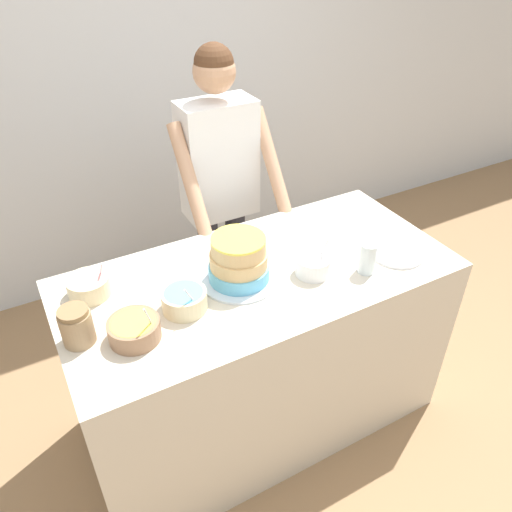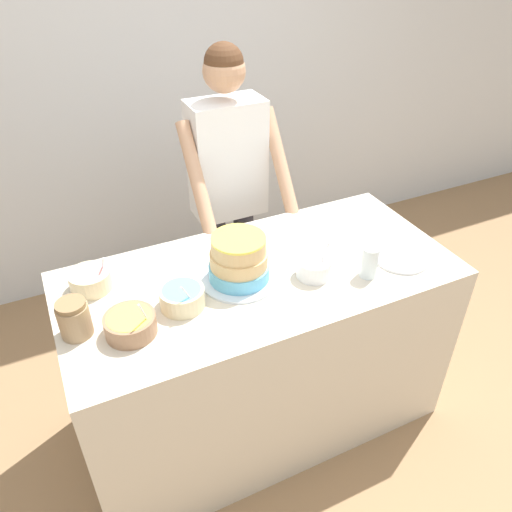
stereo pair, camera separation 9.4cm
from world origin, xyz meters
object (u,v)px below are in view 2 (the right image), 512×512
Objects in this scene: frosting_bowl_blue at (182,297)px; frosting_bowl_yellow at (130,324)px; frosting_bowl_pink at (90,280)px; drinking_glass at (369,262)px; cake at (239,261)px; person_baker at (229,176)px; stoneware_jar at (74,319)px; ceramic_plate at (401,258)px; frosting_bowl_white at (314,267)px.

frosting_bowl_blue is 0.93× the size of frosting_bowl_yellow.
frosting_bowl_pink reaches higher than drinking_glass.
frosting_bowl_yellow is at bearing -75.66° from frosting_bowl_pink.
cake is 0.48m from frosting_bowl_yellow.
stoneware_jar is at bearing -140.59° from person_baker.
stoneware_jar is (-1.11, 0.16, 0.00)m from drinking_glass.
stoneware_jar is at bearing 155.78° from frosting_bowl_yellow.
drinking_glass is (1.02, -0.39, 0.02)m from frosting_bowl_pink.
person_baker is 9.06× the size of frosting_bowl_yellow.
frosting_bowl_yellow is 1.35× the size of drinking_glass.
frosting_bowl_yellow is (-0.21, -0.06, -0.00)m from frosting_bowl_blue.
cake reaches higher than frosting_bowl_blue.
frosting_bowl_blue is 1.20× the size of stoneware_jar.
cake reaches higher than ceramic_plate.
frosting_bowl_blue is 0.74× the size of ceramic_plate.
frosting_bowl_white is 0.54m from frosting_bowl_blue.
cake is 2.27× the size of stoneware_jar.
frosting_bowl_blue is at bearing 174.82° from frosting_bowl_white.
cake is 0.52m from drinking_glass.
drinking_glass is at bearing -171.00° from ceramic_plate.
drinking_glass is 0.21m from ceramic_plate.
stoneware_jar is at bearing -176.17° from cake.
drinking_glass reaches higher than ceramic_plate.
cake is at bearing -109.63° from person_baker.
frosting_bowl_blue is (-0.26, -0.06, -0.05)m from cake.
cake is 0.30m from frosting_bowl_white.
person_baker is 1.07m from frosting_bowl_yellow.
frosting_bowl_yellow is 1.14m from ceramic_plate.
person_baker is 5.15× the size of cake.
cake is 2.37× the size of drinking_glass.
frosting_bowl_white is at bearing -4.06° from stoneware_jar.
drinking_glass is at bearing -8.06° from stoneware_jar.
drinking_glass is (0.48, -0.20, -0.02)m from cake.
cake reaches higher than frosting_bowl_white.
frosting_bowl_yellow is at bearing -24.22° from stoneware_jar.
stoneware_jar is at bearing 174.45° from ceramic_plate.
frosting_bowl_white reaches higher than ceramic_plate.
ceramic_plate is (1.22, -0.36, -0.04)m from frosting_bowl_pink.
drinking_glass is at bearing -74.93° from person_baker.
frosting_bowl_yellow reaches higher than stoneware_jar.
ceramic_plate is (0.19, 0.03, -0.06)m from drinking_glass.
frosting_bowl_yellow is (-0.46, -0.12, -0.05)m from cake.
frosting_bowl_white reaches higher than frosting_bowl_blue.
frosting_bowl_white reaches higher than frosting_bowl_pink.
frosting_bowl_white is (0.04, -0.79, -0.06)m from person_baker.
stoneware_jar is (-0.64, -0.04, -0.02)m from cake.
frosting_bowl_pink is (-0.79, -0.49, -0.06)m from person_baker.
frosting_bowl_pink is 1.15× the size of stoneware_jar.
frosting_bowl_blue is at bearing 16.19° from frosting_bowl_yellow.
frosting_bowl_white is 0.69× the size of ceramic_plate.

